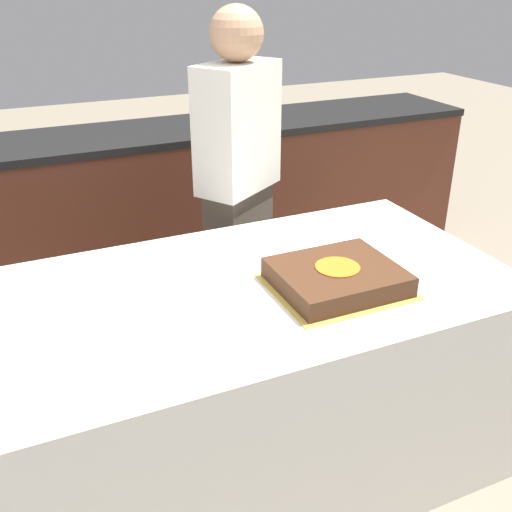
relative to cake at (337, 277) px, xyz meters
name	(u,v)px	position (x,y,z in m)	size (l,w,h in m)	color
ground_plane	(200,477)	(-0.46, 0.13, -0.81)	(14.00, 14.00, 0.00)	gray
back_counter	(103,218)	(-0.46, 1.68, -0.35)	(4.40, 0.58, 0.92)	#5B2D1E
dining_table	(196,395)	(-0.46, 0.13, -0.42)	(2.16, 0.95, 0.77)	white
cake	(337,277)	(0.00, 0.00, 0.00)	(0.43, 0.38, 0.07)	gold
side_plate_near_cake	(312,244)	(0.09, 0.32, -0.03)	(0.22, 0.22, 0.00)	white
side_plate_right_edge	(430,256)	(0.43, 0.05, -0.03)	(0.22, 0.22, 0.00)	white
person_cutting_cake	(238,191)	(0.00, 0.83, 0.02)	(0.42, 0.37, 1.59)	#4C4238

